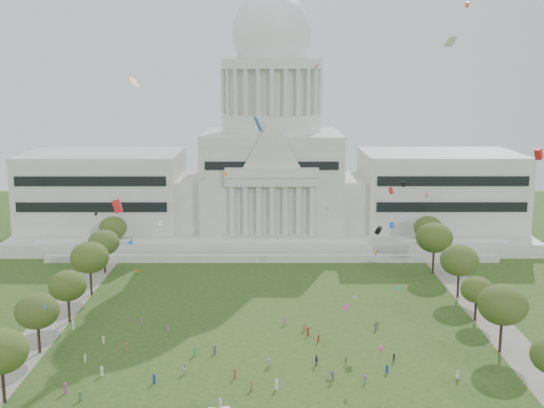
{
  "coord_description": "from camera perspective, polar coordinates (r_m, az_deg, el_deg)",
  "views": [
    {
      "loc": [
        -0.26,
        -106.73,
        53.38
      ],
      "look_at": [
        0.0,
        45.0,
        24.0
      ],
      "focal_mm": 45.0,
      "sensor_mm": 36.0,
      "label": 1
    }
  ],
  "objects": [
    {
      "name": "person_2",
      "position": [
        132.88,
        10.19,
        -12.53
      ],
      "size": [
        0.83,
        0.57,
        1.61
      ],
      "primitive_type": "imported",
      "rotation": [
        0.0,
        0.0,
        0.12
      ],
      "color": "#26262B",
      "rests_on": "ground"
    },
    {
      "name": "row_tree_l_5",
      "position": [
        188.77,
        -13.89,
        -3.15
      ],
      "size": [
        8.33,
        8.33,
        11.85
      ],
      "color": "black",
      "rests_on": "ground"
    },
    {
      "name": "row_tree_r_6",
      "position": [
        205.23,
        12.93,
        -1.95
      ],
      "size": [
        8.42,
        8.42,
        11.97
      ],
      "color": "black",
      "rests_on": "ground"
    },
    {
      "name": "row_tree_l_6",
      "position": [
        206.33,
        -13.16,
        -1.96
      ],
      "size": [
        8.19,
        8.19,
        11.64
      ],
      "color": "black",
      "rests_on": "ground"
    },
    {
      "name": "path_right",
      "position": [
        154.5,
        18.39,
        -9.83
      ],
      "size": [
        8.0,
        160.0,
        0.04
      ],
      "primitive_type": "cube",
      "color": "gray",
      "rests_on": "ground"
    },
    {
      "name": "row_tree_r_5",
      "position": [
        187.36,
        13.42,
        -2.76
      ],
      "size": [
        9.82,
        9.82,
        13.96
      ],
      "color": "black",
      "rests_on": "ground"
    },
    {
      "name": "row_tree_r_4",
      "position": [
        168.96,
        15.41,
        -4.57
      ],
      "size": [
        9.19,
        9.19,
        13.06
      ],
      "color": "black",
      "rests_on": "ground"
    },
    {
      "name": "distant_crowd",
      "position": [
        133.55,
        -5.9,
        -12.27
      ],
      "size": [
        64.36,
        37.53,
        1.93
      ],
      "color": "#994C8C",
      "rests_on": "ground"
    },
    {
      "name": "person_10",
      "position": [
        130.74,
        6.21,
        -12.88
      ],
      "size": [
        0.65,
        0.89,
        1.36
      ],
      "primitive_type": "imported",
      "rotation": [
        0.0,
        0.0,
        1.27
      ],
      "color": "#4C4C51",
      "rests_on": "ground"
    },
    {
      "name": "row_tree_l_3",
      "position": [
        154.09,
        -16.73,
        -6.57
      ],
      "size": [
        8.12,
        8.12,
        11.55
      ],
      "color": "black",
      "rests_on": "ground"
    },
    {
      "name": "person_9",
      "position": [
        123.67,
        7.8,
        -14.32
      ],
      "size": [
        1.13,
        0.95,
        1.55
      ],
      "primitive_type": "imported",
      "rotation": [
        0.0,
        0.0,
        0.53
      ],
      "color": "#994C8C",
      "rests_on": "ground"
    },
    {
      "name": "row_tree_r_2",
      "position": [
        138.93,
        18.75,
        -7.99
      ],
      "size": [
        9.55,
        9.55,
        13.58
      ],
      "color": "black",
      "rests_on": "ground"
    },
    {
      "name": "person_0",
      "position": [
        128.31,
        15.27,
        -13.61
      ],
      "size": [
        1.01,
        0.91,
        1.73
      ],
      "primitive_type": "imported",
      "rotation": [
        0.0,
        0.0,
        5.73
      ],
      "color": "silver",
      "rests_on": "ground"
    },
    {
      "name": "capitol",
      "position": [
        222.5,
        -0.03,
        2.93
      ],
      "size": [
        160.0,
        64.5,
        91.3
      ],
      "color": "silver",
      "rests_on": "ground"
    },
    {
      "name": "ground",
      "position": [
        119.33,
        0.04,
        -15.61
      ],
      "size": [
        400.0,
        400.0,
        0.0
      ],
      "primitive_type": "plane",
      "color": "#304C18",
      "rests_on": "ground"
    },
    {
      "name": "row_tree_r_3",
      "position": [
        155.17,
        16.76,
        -6.88
      ],
      "size": [
        7.01,
        7.01,
        9.98
      ],
      "color": "black",
      "rests_on": "ground"
    },
    {
      "name": "path_left",
      "position": [
        154.34,
        -18.39,
        -9.85
      ],
      "size": [
        8.0,
        160.0,
        0.04
      ],
      "primitive_type": "cube",
      "color": "gray",
      "rests_on": "ground"
    },
    {
      "name": "row_tree_l_4",
      "position": [
        170.83,
        -15.0,
        -4.35
      ],
      "size": [
        9.29,
        9.29,
        13.21
      ],
      "color": "black",
      "rests_on": "ground"
    },
    {
      "name": "kite_swarm",
      "position": [
        116.55,
        1.11,
        -0.14
      ],
      "size": [
        88.04,
        100.51,
        65.01
      ],
      "color": "#E54C8C",
      "rests_on": "ground"
    },
    {
      "name": "person_5",
      "position": [
        128.54,
        -0.27,
        -13.17
      ],
      "size": [
        1.45,
        1.57,
        1.66
      ],
      "primitive_type": "imported",
      "rotation": [
        0.0,
        0.0,
        2.26
      ],
      "color": "silver",
      "rests_on": "ground"
    },
    {
      "name": "row_tree_l_1",
      "position": [
        121.08,
        -21.75,
        -11.39
      ],
      "size": [
        8.86,
        8.86,
        12.59
      ],
      "color": "black",
      "rests_on": "ground"
    },
    {
      "name": "person_4",
      "position": [
        129.56,
        3.72,
        -12.91
      ],
      "size": [
        1.11,
        1.35,
        2.03
      ],
      "primitive_type": "imported",
      "rotation": [
        0.0,
        0.0,
        5.18
      ],
      "color": "#4C4C51",
      "rests_on": "ground"
    },
    {
      "name": "person_3",
      "position": [
        123.69,
        5.07,
        -14.16
      ],
      "size": [
        0.99,
        1.38,
        1.93
      ],
      "primitive_type": "imported",
      "rotation": [
        0.0,
        0.0,
        5.02
      ],
      "color": "#4C4C51",
      "rests_on": "ground"
    },
    {
      "name": "person_8",
      "position": [
        127.12,
        -7.31,
        -13.5
      ],
      "size": [
        1.04,
        0.8,
        1.89
      ],
      "primitive_type": "imported",
      "rotation": [
        0.0,
        0.0,
        2.86
      ],
      "color": "silver",
      "rests_on": "ground"
    },
    {
      "name": "row_tree_l_2",
      "position": [
        139.29,
        -19.06,
        -8.46
      ],
      "size": [
        8.42,
        8.42,
        11.97
      ],
      "color": "black",
      "rests_on": "ground"
    }
  ]
}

